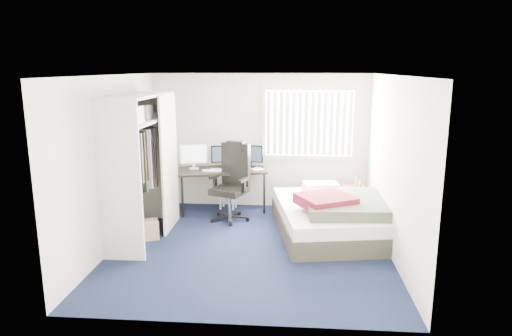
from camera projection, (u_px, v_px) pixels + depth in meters
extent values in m
plane|color=black|center=(250.00, 247.00, 6.77)|extent=(4.20, 4.20, 0.00)
plane|color=silver|center=(260.00, 141.00, 8.54)|extent=(4.00, 0.00, 4.00)
plane|color=silver|center=(231.00, 209.00, 4.46)|extent=(4.00, 0.00, 4.00)
plane|color=silver|center=(114.00, 162.00, 6.65)|extent=(0.00, 4.20, 4.20)
plane|color=silver|center=(393.00, 167.00, 6.35)|extent=(0.00, 4.20, 4.20)
plane|color=white|center=(250.00, 75.00, 6.23)|extent=(4.20, 4.20, 0.00)
cube|color=white|center=(309.00, 123.00, 8.38)|extent=(1.60, 0.02, 1.20)
cube|color=beige|center=(310.00, 89.00, 8.22)|extent=(1.72, 0.06, 0.06)
cube|color=beige|center=(308.00, 157.00, 8.49)|extent=(1.72, 0.06, 0.06)
cube|color=white|center=(309.00, 124.00, 8.32)|extent=(1.60, 0.04, 1.16)
cube|color=beige|center=(119.00, 183.00, 6.08)|extent=(0.60, 0.04, 2.20)
cube|color=beige|center=(158.00, 157.00, 7.83)|extent=(0.60, 0.04, 2.20)
cube|color=beige|center=(137.00, 95.00, 6.72)|extent=(0.60, 1.80, 0.04)
cube|color=beige|center=(138.00, 121.00, 6.80)|extent=(0.56, 1.74, 0.03)
cylinder|color=silver|center=(139.00, 129.00, 6.82)|extent=(0.03, 1.72, 0.03)
cube|color=#26262B|center=(138.00, 160.00, 6.82)|extent=(0.38, 1.10, 0.90)
cube|color=beige|center=(169.00, 163.00, 7.37)|extent=(0.03, 0.90, 2.20)
cube|color=white|center=(127.00, 115.00, 6.33)|extent=(0.38, 0.30, 0.24)
cube|color=gray|center=(139.00, 112.00, 6.82)|extent=(0.34, 0.28, 0.22)
cube|color=black|center=(222.00, 170.00, 8.34)|extent=(1.72, 1.10, 0.04)
cylinder|color=black|center=(182.00, 197.00, 8.01)|extent=(0.04, 0.04, 0.74)
cylinder|color=black|center=(182.00, 188.00, 8.61)|extent=(0.04, 0.04, 0.74)
cylinder|color=black|center=(264.00, 194.00, 8.24)|extent=(0.04, 0.04, 0.74)
cylinder|color=black|center=(259.00, 185.00, 8.84)|extent=(0.04, 0.04, 0.74)
cube|color=white|center=(193.00, 154.00, 8.32)|extent=(0.49, 0.15, 0.36)
cube|color=white|center=(193.00, 154.00, 8.32)|extent=(0.44, 0.11, 0.31)
cube|color=black|center=(224.00, 154.00, 8.41)|extent=(0.47, 0.14, 0.32)
cube|color=#1E2838|center=(224.00, 154.00, 8.41)|extent=(0.42, 0.11, 0.27)
cube|color=black|center=(251.00, 154.00, 8.45)|extent=(0.47, 0.14, 0.32)
cube|color=#1E2838|center=(251.00, 154.00, 8.45)|extent=(0.42, 0.11, 0.27)
cube|color=white|center=(214.00, 170.00, 8.21)|extent=(0.42, 0.23, 0.02)
cube|color=black|center=(231.00, 170.00, 8.26)|extent=(0.08, 0.11, 0.02)
cylinder|color=silver|center=(239.00, 165.00, 8.32)|extent=(0.08, 0.08, 0.16)
cube|color=white|center=(222.00, 169.00, 8.34)|extent=(0.36, 0.34, 0.00)
cube|color=black|center=(230.00, 216.00, 7.95)|extent=(0.83, 0.83, 0.13)
cylinder|color=silver|center=(229.00, 204.00, 7.90)|extent=(0.06, 0.06, 0.42)
cube|color=black|center=(229.00, 191.00, 7.85)|extent=(0.69, 0.69, 0.11)
cube|color=black|center=(236.00, 164.00, 7.97)|extent=(0.53, 0.30, 0.74)
cube|color=black|center=(236.00, 146.00, 7.90)|extent=(0.34, 0.24, 0.17)
cube|color=black|center=(215.00, 176.00, 7.93)|extent=(0.18, 0.30, 0.04)
cube|color=black|center=(244.00, 180.00, 7.67)|extent=(0.18, 0.30, 0.04)
cube|color=white|center=(228.00, 195.00, 8.56)|extent=(0.37, 0.32, 0.03)
cylinder|color=white|center=(220.00, 203.00, 8.53)|extent=(0.04, 0.04, 0.25)
cylinder|color=white|center=(223.00, 200.00, 8.70)|extent=(0.04, 0.04, 0.25)
cylinder|color=white|center=(233.00, 204.00, 8.48)|extent=(0.04, 0.04, 0.25)
cylinder|color=white|center=(236.00, 201.00, 8.65)|extent=(0.04, 0.04, 0.25)
cube|color=brown|center=(357.00, 190.00, 8.02)|extent=(0.45, 0.78, 0.04)
cube|color=brown|center=(353.00, 210.00, 7.74)|extent=(0.04, 0.04, 0.47)
cube|color=brown|center=(344.00, 199.00, 8.39)|extent=(0.04, 0.04, 0.47)
cube|color=brown|center=(370.00, 210.00, 7.75)|extent=(0.04, 0.04, 0.47)
cube|color=brown|center=(360.00, 199.00, 8.40)|extent=(0.04, 0.04, 0.47)
cube|color=brown|center=(360.00, 187.00, 7.83)|extent=(0.04, 0.14, 0.18)
cube|color=brown|center=(356.00, 183.00, 8.10)|extent=(0.04, 0.14, 0.18)
cube|color=#393429|center=(332.00, 224.00, 7.32)|extent=(2.00, 2.46, 0.29)
cube|color=white|center=(332.00, 210.00, 7.27)|extent=(1.96, 2.41, 0.20)
cube|color=#B5BEAF|center=(321.00, 187.00, 8.04)|extent=(0.66, 0.49, 0.14)
cube|color=#3A4131|center=(346.00, 204.00, 7.00)|extent=(1.33, 1.45, 0.18)
cube|color=#5A0F19|center=(326.00, 201.00, 6.86)|extent=(0.99, 0.97, 0.16)
cube|color=tan|center=(146.00, 230.00, 7.07)|extent=(0.46, 0.41, 0.29)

